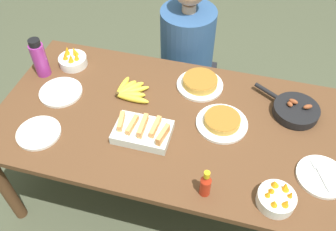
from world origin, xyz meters
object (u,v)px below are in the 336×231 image
at_px(empty_plate_near_front, 39,133).
at_px(melon_tray, 143,131).
at_px(hot_sauce_bottle, 206,184).
at_px(empty_plate_far_right, 322,176).
at_px(fruit_bowl_mango, 276,198).
at_px(fruit_bowl_citrus, 73,60).
at_px(skillet, 295,110).
at_px(frittata_plate_side, 222,122).
at_px(water_bottle, 39,58).
at_px(frittata_plate_center, 200,83).
at_px(person_figure, 186,66).
at_px(empty_plate_far_left, 61,92).
at_px(banana_bunch, 129,91).

bearing_deg(empty_plate_near_front, melon_tray, 14.04).
distance_m(melon_tray, hot_sauce_bottle, 0.43).
xyz_separation_m(empty_plate_near_front, empty_plate_far_right, (1.37, 0.10, -0.00)).
bearing_deg(fruit_bowl_mango, hot_sauce_bottle, -174.08).
xyz_separation_m(melon_tray, fruit_bowl_citrus, (-0.58, 0.42, 0.00)).
bearing_deg(skillet, empty_plate_far_right, 141.37).
height_order(melon_tray, frittata_plate_side, melon_tray).
xyz_separation_m(empty_plate_far_right, water_bottle, (-1.57, 0.32, 0.11)).
distance_m(skillet, frittata_plate_center, 0.53).
bearing_deg(hot_sauce_bottle, empty_plate_far_right, 23.20).
xyz_separation_m(skillet, water_bottle, (-1.44, -0.05, 0.09)).
bearing_deg(water_bottle, fruit_bowl_citrus, 41.58).
xyz_separation_m(melon_tray, person_figure, (0.03, 0.86, -0.27)).
height_order(empty_plate_far_left, water_bottle, water_bottle).
height_order(frittata_plate_center, empty_plate_far_right, frittata_plate_center).
distance_m(empty_plate_near_front, person_figure, 1.15).
xyz_separation_m(banana_bunch, empty_plate_far_right, (1.03, -0.29, -0.01)).
xyz_separation_m(fruit_bowl_mango, fruit_bowl_citrus, (-1.24, 0.63, 0.00)).
distance_m(fruit_bowl_mango, fruit_bowl_citrus, 1.39).
relative_size(banana_bunch, frittata_plate_center, 0.78).
distance_m(hot_sauce_bottle, person_figure, 1.18).
distance_m(melon_tray, empty_plate_near_front, 0.53).
bearing_deg(skillet, water_bottle, 33.75).
distance_m(banana_bunch, fruit_bowl_citrus, 0.44).
distance_m(empty_plate_far_left, fruit_bowl_citrus, 0.25).
bearing_deg(banana_bunch, empty_plate_near_front, -131.33).
bearing_deg(hot_sauce_bottle, frittata_plate_side, 88.70).
distance_m(empty_plate_far_left, hot_sauce_bottle, 0.99).
distance_m(banana_bunch, skillet, 0.90).
distance_m(melon_tray, person_figure, 0.90).
distance_m(frittata_plate_side, hot_sauce_bottle, 0.42).
xyz_separation_m(melon_tray, empty_plate_far_right, (0.86, -0.02, -0.02)).
xyz_separation_m(banana_bunch, frittata_plate_side, (0.54, -0.09, 0.00)).
xyz_separation_m(empty_plate_far_left, fruit_bowl_citrus, (-0.04, 0.25, 0.03)).
bearing_deg(frittata_plate_side, banana_bunch, 170.51).
height_order(fruit_bowl_mango, hot_sauce_bottle, hot_sauce_bottle).
distance_m(frittata_plate_center, person_figure, 0.53).
relative_size(skillet, empty_plate_near_front, 1.58).
bearing_deg(empty_plate_far_right, person_figure, 133.31).
distance_m(water_bottle, hot_sauce_bottle, 1.20).
distance_m(empty_plate_far_left, person_figure, 0.93).
distance_m(fruit_bowl_mango, water_bottle, 1.47).
bearing_deg(person_figure, fruit_bowl_mango, -59.29).
bearing_deg(frittata_plate_center, empty_plate_far_right, -34.53).
xyz_separation_m(skillet, person_figure, (-0.70, 0.51, -0.26)).
relative_size(empty_plate_near_front, fruit_bowl_mango, 1.35).
bearing_deg(empty_plate_near_front, fruit_bowl_mango, -3.88).
bearing_deg(hot_sauce_bottle, melon_tray, 146.42).
bearing_deg(banana_bunch, fruit_bowl_mango, -29.65).
bearing_deg(water_bottle, skillet, 2.01).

